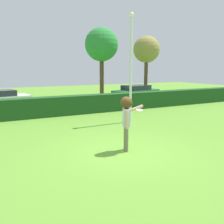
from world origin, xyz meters
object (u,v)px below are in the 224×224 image
object	(u,v)px
maple_tree	(102,45)
lamppost	(131,63)
frisbee	(139,110)
parked_car_green	(136,92)
bare_elm_tree	(146,50)
person	(127,115)

from	to	relation	value
maple_tree	lamppost	bearing A→B (deg)	-106.28
frisbee	lamppost	world-z (taller)	lamppost
parked_car_green	bare_elm_tree	xyz separation A→B (m)	(1.47, 0.66, 3.57)
parked_car_green	maple_tree	world-z (taller)	maple_tree
lamppost	bare_elm_tree	xyz separation A→B (m)	(6.66, 8.09, 1.28)
frisbee	parked_car_green	distance (m)	13.36
person	maple_tree	xyz separation A→B (m)	(5.04, 12.50, 3.37)
maple_tree	parked_car_green	bearing A→B (deg)	-26.45
bare_elm_tree	frisbee	bearing A→B (deg)	-126.11
frisbee	maple_tree	bearing A→B (deg)	69.98
bare_elm_tree	maple_tree	bearing A→B (deg)	171.02
person	lamppost	bearing A→B (deg)	56.52
person	bare_elm_tree	size ratio (longest dim) A/B	0.33
lamppost	maple_tree	distance (m)	9.24
lamppost	maple_tree	xyz separation A→B (m)	(2.55, 8.74, 1.59)
person	frisbee	size ratio (longest dim) A/B	8.08
lamppost	bare_elm_tree	size ratio (longest dim) A/B	0.97
parked_car_green	maple_tree	distance (m)	4.87
lamppost	frisbee	bearing A→B (deg)	-117.95
maple_tree	bare_elm_tree	size ratio (longest dim) A/B	1.10
lamppost	parked_car_green	size ratio (longest dim) A/B	1.19
person	maple_tree	size ratio (longest dim) A/B	0.30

